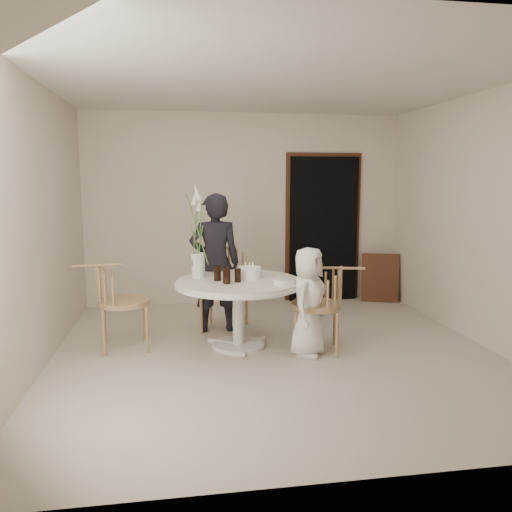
{
  "coord_description": "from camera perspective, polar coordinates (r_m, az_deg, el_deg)",
  "views": [
    {
      "loc": [
        -0.97,
        -4.85,
        1.77
      ],
      "look_at": [
        -0.15,
        0.3,
        0.97
      ],
      "focal_mm": 35.0,
      "sensor_mm": 36.0,
      "label": 1
    }
  ],
  "objects": [
    {
      "name": "ground",
      "position": [
        5.25,
        2.2,
        -10.99
      ],
      "size": [
        4.5,
        4.5,
        0.0
      ],
      "primitive_type": "plane",
      "color": "beige",
      "rests_on": "ground"
    },
    {
      "name": "room_shell",
      "position": [
        4.95,
        2.31,
        6.96
      ],
      "size": [
        4.5,
        4.5,
        4.5
      ],
      "color": "silver",
      "rests_on": "ground"
    },
    {
      "name": "doorway",
      "position": [
        7.39,
        7.71,
        3.02
      ],
      "size": [
        1.0,
        0.1,
        2.1
      ],
      "primitive_type": "cube",
      "color": "black",
      "rests_on": "ground"
    },
    {
      "name": "door_trim",
      "position": [
        7.42,
        7.63,
        3.51
      ],
      "size": [
        1.12,
        0.03,
        2.22
      ],
      "primitive_type": "cube",
      "color": "#522D1C",
      "rests_on": "ground"
    },
    {
      "name": "table",
      "position": [
        5.27,
        -2.04,
        -3.96
      ],
      "size": [
        1.33,
        1.33,
        0.73
      ],
      "color": "silver",
      "rests_on": "ground"
    },
    {
      "name": "picture_frame",
      "position": [
        7.54,
        13.97,
        -2.42
      ],
      "size": [
        0.55,
        0.33,
        0.7
      ],
      "primitive_type": "cube",
      "rotation": [
        -0.17,
        0.0,
        -0.34
      ],
      "color": "#522D1C",
      "rests_on": "ground"
    },
    {
      "name": "chair_far",
      "position": [
        6.03,
        -3.36,
        -2.14
      ],
      "size": [
        0.66,
        0.69,
        0.99
      ],
      "rotation": [
        0.0,
        0.0,
        -0.31
      ],
      "color": "tan",
      "rests_on": "ground"
    },
    {
      "name": "chair_right",
      "position": [
        5.19,
        8.29,
        -4.59
      ],
      "size": [
        0.61,
        0.58,
        0.9
      ],
      "rotation": [
        0.0,
        0.0,
        -1.82
      ],
      "color": "tan",
      "rests_on": "ground"
    },
    {
      "name": "chair_left",
      "position": [
        5.41,
        -16.25,
        -4.17
      ],
      "size": [
        0.59,
        0.55,
        0.92
      ],
      "rotation": [
        0.0,
        0.0,
        1.69
      ],
      "color": "tan",
      "rests_on": "ground"
    },
    {
      "name": "girl",
      "position": [
        5.83,
        -4.7,
        -0.8
      ],
      "size": [
        0.6,
        0.4,
        1.62
      ],
      "primitive_type": "imported",
      "rotation": [
        0.0,
        0.0,
        3.16
      ],
      "color": "black",
      "rests_on": "ground"
    },
    {
      "name": "boy",
      "position": [
        5.07,
        5.97,
        -5.22
      ],
      "size": [
        0.59,
        0.65,
        1.11
      ],
      "primitive_type": "imported",
      "rotation": [
        0.0,
        0.0,
        0.98
      ],
      "color": "white",
      "rests_on": "ground"
    },
    {
      "name": "birthday_cake",
      "position": [
        5.32,
        -0.75,
        -1.91
      ],
      "size": [
        0.25,
        0.25,
        0.17
      ],
      "rotation": [
        0.0,
        0.0,
        0.4
      ],
      "color": "white",
      "rests_on": "table"
    },
    {
      "name": "cola_tumbler_a",
      "position": [
        5.04,
        -3.37,
        -2.24
      ],
      "size": [
        0.09,
        0.09,
        0.17
      ],
      "primitive_type": "cylinder",
      "rotation": [
        0.0,
        0.0,
        -0.18
      ],
      "color": "black",
      "rests_on": "table"
    },
    {
      "name": "cola_tumbler_b",
      "position": [
        5.12,
        -2.1,
        -2.21
      ],
      "size": [
        0.09,
        0.09,
        0.14
      ],
      "primitive_type": "cylinder",
      "rotation": [
        0.0,
        0.0,
        0.43
      ],
      "color": "black",
      "rests_on": "table"
    },
    {
      "name": "cola_tumbler_c",
      "position": [
        5.19,
        -4.43,
        -1.97
      ],
      "size": [
        0.09,
        0.09,
        0.16
      ],
      "primitive_type": "cylinder",
      "rotation": [
        0.0,
        0.0,
        -0.24
      ],
      "color": "black",
      "rests_on": "table"
    },
    {
      "name": "cola_tumbler_d",
      "position": [
        5.33,
        -4.37,
        -1.85
      ],
      "size": [
        0.08,
        0.08,
        0.13
      ],
      "primitive_type": "cylinder",
      "rotation": [
        0.0,
        0.0,
        -0.39
      ],
      "color": "black",
      "rests_on": "table"
    },
    {
      "name": "plate_stack",
      "position": [
        5.02,
        3.21,
        -2.96
      ],
      "size": [
        0.27,
        0.27,
        0.05
      ],
      "primitive_type": "cylinder",
      "rotation": [
        0.0,
        0.0,
        0.33
      ],
      "color": "white",
      "rests_on": "table"
    },
    {
      "name": "flower_vase",
      "position": [
        5.34,
        -6.67,
        1.25
      ],
      "size": [
        0.14,
        0.14,
        1.0
      ],
      "rotation": [
        0.0,
        0.0,
        0.13
      ],
      "color": "silver",
      "rests_on": "table"
    }
  ]
}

